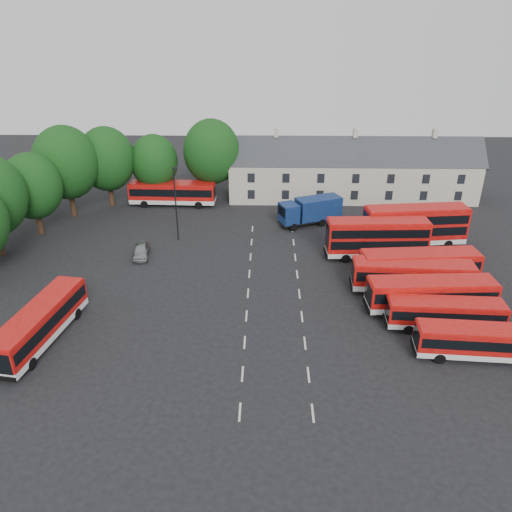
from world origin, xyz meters
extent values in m
plane|color=black|center=(0.00, 0.00, 0.00)|extent=(140.00, 140.00, 0.00)
cube|color=beige|center=(0.00, -14.00, 0.01)|extent=(0.15, 1.80, 0.01)
cube|color=beige|center=(0.00, -10.00, 0.01)|extent=(0.15, 1.80, 0.01)
cube|color=beige|center=(0.00, -6.00, 0.01)|extent=(0.15, 1.80, 0.01)
cube|color=beige|center=(0.00, -2.00, 0.01)|extent=(0.15, 1.80, 0.01)
cube|color=beige|center=(0.00, 2.00, 0.01)|extent=(0.15, 1.80, 0.01)
cube|color=beige|center=(0.00, 6.00, 0.01)|extent=(0.15, 1.80, 0.01)
cube|color=beige|center=(0.00, 10.00, 0.01)|extent=(0.15, 1.80, 0.01)
cube|color=beige|center=(0.00, 14.00, 0.01)|extent=(0.15, 1.80, 0.01)
cube|color=beige|center=(0.00, 18.00, 0.01)|extent=(0.15, 1.80, 0.01)
cube|color=beige|center=(5.00, -14.00, 0.01)|extent=(0.15, 1.80, 0.01)
cube|color=beige|center=(5.00, -10.00, 0.01)|extent=(0.15, 1.80, 0.01)
cube|color=beige|center=(5.00, -6.00, 0.01)|extent=(0.15, 1.80, 0.01)
cube|color=beige|center=(5.00, -2.00, 0.01)|extent=(0.15, 1.80, 0.01)
cube|color=beige|center=(5.00, 2.00, 0.01)|extent=(0.15, 1.80, 0.01)
cube|color=beige|center=(5.00, 6.00, 0.01)|extent=(0.15, 1.80, 0.01)
cube|color=beige|center=(5.00, 10.00, 0.01)|extent=(0.15, 1.80, 0.01)
cube|color=beige|center=(5.00, 14.00, 0.01)|extent=(0.15, 1.80, 0.01)
cube|color=beige|center=(5.00, 18.00, 0.01)|extent=(0.15, 1.80, 0.01)
cylinder|color=black|center=(-26.00, 16.00, 1.84)|extent=(0.70, 0.70, 3.67)
ellipsoid|color=#103D12|center=(-26.00, 16.00, 6.10)|extent=(6.93, 6.93, 7.97)
cylinder|color=black|center=(-24.00, 22.00, 2.19)|extent=(0.70, 0.70, 4.38)
ellipsoid|color=#103D12|center=(-24.00, 22.00, 7.26)|extent=(8.25, 8.25, 9.49)
cylinder|color=black|center=(-20.00, 26.00, 2.01)|extent=(0.70, 0.70, 4.02)
ellipsoid|color=#103D12|center=(-20.00, 26.00, 6.68)|extent=(7.59, 7.59, 8.73)
cylinder|color=black|center=(-14.00, 28.00, 1.75)|extent=(0.70, 0.70, 3.50)
ellipsoid|color=#103D12|center=(-14.00, 28.00, 5.81)|extent=(6.60, 6.60, 7.59)
cylinder|color=black|center=(-6.00, 29.00, 2.10)|extent=(0.70, 0.70, 4.20)
ellipsoid|color=#103D12|center=(-6.00, 29.00, 6.97)|extent=(7.92, 7.92, 9.11)
cube|color=beige|center=(14.00, 30.00, 2.75)|extent=(35.00, 7.00, 5.50)
cube|color=#2D3035|center=(14.00, 30.00, 5.50)|extent=(35.70, 7.13, 7.13)
cube|color=beige|center=(3.00, 30.00, 9.46)|extent=(0.60, 0.90, 1.20)
cube|color=beige|center=(14.00, 30.00, 9.46)|extent=(0.60, 0.90, 1.20)
cube|color=beige|center=(25.00, 30.00, 9.46)|extent=(0.60, 0.90, 1.20)
cube|color=silver|center=(18.50, -7.62, 0.70)|extent=(10.00, 2.95, 0.49)
cube|color=#B10E0A|center=(18.50, -7.62, 1.82)|extent=(10.00, 2.95, 1.75)
cube|color=black|center=(18.50, -7.62, 1.86)|extent=(9.61, 2.98, 0.85)
cube|color=#B10E0A|center=(18.50, -7.62, 2.74)|extent=(9.80, 2.85, 0.11)
cylinder|color=black|center=(15.28, -8.40, 0.45)|extent=(0.91, 0.32, 0.90)
cube|color=silver|center=(17.01, -3.65, 0.69)|extent=(9.85, 2.69, 0.49)
cube|color=#B10E0A|center=(17.01, -3.65, 1.79)|extent=(9.85, 2.69, 1.73)
cube|color=black|center=(17.01, -3.65, 1.84)|extent=(9.46, 2.73, 0.84)
cube|color=#B10E0A|center=(17.01, -3.65, 2.70)|extent=(9.65, 2.59, 0.11)
cylinder|color=black|center=(13.85, -4.50, 0.44)|extent=(0.90, 0.29, 0.89)
cylinder|color=black|center=(20.18, -2.80, 0.44)|extent=(0.90, 0.29, 0.89)
cube|color=silver|center=(16.60, -0.84, 0.80)|extent=(11.51, 3.23, 0.57)
cube|color=#B10E0A|center=(16.60, -0.84, 2.10)|extent=(11.51, 3.23, 2.02)
cube|color=black|center=(16.60, -0.84, 2.15)|extent=(11.06, 3.27, 0.98)
cube|color=#B10E0A|center=(16.60, -0.84, 3.16)|extent=(11.28, 3.11, 0.12)
cylinder|color=black|center=(13.03, -2.22, 0.52)|extent=(1.05, 0.35, 1.03)
cylinder|color=black|center=(20.17, 0.53, 0.52)|extent=(1.05, 0.35, 1.03)
cube|color=silver|center=(15.85, 2.61, 0.81)|extent=(11.57, 3.29, 0.57)
cube|color=#B10E0A|center=(15.85, 2.61, 2.10)|extent=(11.57, 3.29, 2.03)
cube|color=black|center=(15.85, 2.61, 2.16)|extent=(11.12, 3.32, 0.99)
cube|color=#B10E0A|center=(15.85, 2.61, 3.17)|extent=(11.34, 3.17, 0.12)
cylinder|color=black|center=(12.12, 1.66, 0.52)|extent=(1.06, 0.35, 1.04)
cylinder|color=black|center=(19.57, 3.57, 0.52)|extent=(1.06, 0.35, 1.04)
cube|color=silver|center=(17.06, 4.71, 0.83)|extent=(11.91, 3.65, 0.59)
cube|color=#B10E0A|center=(17.06, 4.71, 2.16)|extent=(11.91, 3.65, 2.08)
cube|color=black|center=(17.06, 4.71, 2.21)|extent=(11.45, 3.68, 1.01)
cube|color=#B10E0A|center=(17.06, 4.71, 3.25)|extent=(11.67, 3.53, 0.13)
cylinder|color=black|center=(13.43, 3.19, 0.53)|extent=(1.09, 0.39, 1.07)
cylinder|color=black|center=(20.70, 6.23, 0.53)|extent=(1.09, 0.39, 1.07)
cube|color=silver|center=(13.86, 10.15, 0.77)|extent=(11.06, 2.99, 0.55)
cube|color=#B10E0A|center=(13.86, 10.15, 2.71)|extent=(11.06, 2.99, 3.34)
cube|color=black|center=(13.86, 10.15, 2.07)|extent=(10.62, 3.02, 0.95)
cube|color=#B10E0A|center=(13.86, 10.15, 4.43)|extent=(10.84, 2.88, 0.12)
cylinder|color=black|center=(10.41, 8.86, 0.50)|extent=(1.01, 0.32, 1.00)
cylinder|color=black|center=(17.31, 11.43, 0.50)|extent=(1.01, 0.32, 1.00)
cube|color=black|center=(13.86, 10.15, 3.36)|extent=(10.62, 3.02, 0.95)
cube|color=silver|center=(18.84, 13.45, 0.82)|extent=(11.92, 3.98, 0.58)
cube|color=#B10E0A|center=(18.84, 13.45, 2.90)|extent=(11.92, 3.98, 3.56)
cube|color=black|center=(18.84, 13.45, 2.21)|extent=(11.47, 3.99, 1.01)
cube|color=#B10E0A|center=(18.84, 13.45, 4.73)|extent=(11.68, 3.85, 0.13)
cylinder|color=black|center=(15.26, 11.83, 0.53)|extent=(1.09, 0.42, 1.06)
cylinder|color=black|center=(22.42, 15.07, 0.53)|extent=(1.09, 0.42, 1.06)
cube|color=black|center=(18.84, 13.45, 3.59)|extent=(11.47, 3.99, 1.01)
cube|color=silver|center=(-16.74, -6.10, 0.78)|extent=(4.17, 11.36, 0.56)
cube|color=#B10E0A|center=(-16.74, -6.10, 2.04)|extent=(4.17, 11.36, 1.97)
cube|color=black|center=(-16.74, -6.10, 2.09)|extent=(4.16, 10.93, 0.96)
cube|color=#B10E0A|center=(-16.74, -6.10, 3.08)|extent=(4.04, 11.12, 0.12)
cylinder|color=black|center=(-16.15, -9.78, 0.50)|extent=(0.43, 1.04, 1.01)
cylinder|color=black|center=(-17.33, -2.42, 0.50)|extent=(0.43, 1.04, 1.01)
cube|color=silver|center=(-11.40, 26.25, 0.84)|extent=(11.94, 3.04, 0.59)
cube|color=#B10E0A|center=(-11.40, 26.25, 2.18)|extent=(11.94, 3.04, 2.10)
cube|color=black|center=(-11.40, 26.25, 2.24)|extent=(11.47, 3.09, 1.02)
cube|color=#B10E0A|center=(-11.40, 26.25, 3.29)|extent=(11.70, 2.93, 0.13)
cylinder|color=black|center=(-15.23, 25.14, 0.54)|extent=(1.09, 0.33, 1.08)
cylinder|color=black|center=(-7.57, 27.36, 0.54)|extent=(1.09, 0.33, 1.08)
cube|color=black|center=(7.29, 19.57, 0.65)|extent=(8.16, 5.05, 0.30)
cube|color=navy|center=(4.54, 18.41, 1.99)|extent=(2.80, 3.07, 2.39)
cube|color=black|center=(3.67, 18.04, 2.35)|extent=(0.91, 1.99, 1.19)
cube|color=navy|center=(8.35, 20.02, 2.14)|extent=(6.20, 4.50, 2.69)
cylinder|color=black|center=(5.16, 17.45, 0.50)|extent=(1.03, 0.64, 1.00)
cylinder|color=black|center=(9.64, 21.78, 0.50)|extent=(1.03, 0.64, 1.00)
imported|color=#9EA0A5|center=(-12.19, 9.88, 0.71)|extent=(2.21, 4.37, 1.43)
cylinder|color=black|center=(-8.81, 14.53, 4.43)|extent=(0.16, 0.16, 8.85)
cube|color=black|center=(-8.56, 14.60, 8.85)|extent=(0.57, 0.36, 0.16)
camera|label=1|loc=(1.65, -39.88, 24.71)|focal=35.00mm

